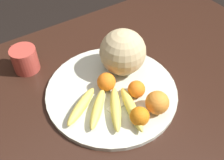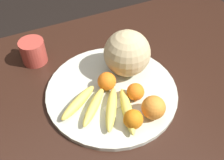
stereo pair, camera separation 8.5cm
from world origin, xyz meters
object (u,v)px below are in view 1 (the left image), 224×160
orange_back_left (106,82)px  ceramic_mug (24,59)px  orange_front_left (140,116)px  orange_mid_center (157,103)px  kitchen_table (102,113)px  orange_front_right (136,89)px  produce_tag (119,104)px  fruit_bowl (112,92)px  melon (123,52)px  banana_bunch (107,107)px

orange_back_left → ceramic_mug: 0.32m
orange_front_left → orange_mid_center: size_ratio=0.80×
kitchen_table → orange_front_right: 0.17m
orange_front_right → produce_tag: (-0.07, -0.00, -0.03)m
orange_front_right → orange_mid_center: size_ratio=0.78×
fruit_bowl → produce_tag: bearing=-102.5°
orange_back_left → melon: bearing=26.2°
melon → orange_front_right: size_ratio=2.82×
kitchen_table → orange_back_left: (0.03, 0.02, 0.13)m
fruit_bowl → orange_mid_center: (0.07, -0.15, 0.04)m
fruit_bowl → produce_tag: (-0.01, -0.06, 0.01)m
orange_front_right → kitchen_table: bearing=146.2°
kitchen_table → orange_back_left: size_ratio=25.76×
banana_bunch → ceramic_mug: ceramic_mug is taller
orange_front_right → produce_tag: size_ratio=0.61×
melon → ceramic_mug: (-0.29, 0.21, -0.05)m
banana_bunch → orange_front_right: bearing=127.7°
ceramic_mug → orange_mid_center: bearing=-57.6°
melon → produce_tag: melon is taller
orange_front_left → kitchen_table: bearing=103.6°
orange_front_left → orange_front_right: (0.06, 0.09, -0.00)m
melon → orange_front_right: bearing=-104.2°
orange_front_left → orange_mid_center: bearing=6.1°
kitchen_table → orange_mid_center: (0.11, -0.15, 0.14)m
ceramic_mug → fruit_bowl: bearing=-54.5°
orange_mid_center → ceramic_mug: (-0.27, 0.43, -0.01)m
produce_tag → orange_back_left: bearing=75.8°
kitchen_table → fruit_bowl: 0.10m
kitchen_table → melon: bearing=26.6°
banana_bunch → orange_mid_center: (0.13, -0.08, 0.02)m
melon → produce_tag: size_ratio=1.71×
banana_bunch → produce_tag: (0.05, 0.00, -0.02)m
orange_front_right → produce_tag: bearing=-178.7°
melon → orange_back_left: melon is taller
banana_bunch → orange_front_right: (0.12, 0.00, 0.01)m
orange_front_left → ceramic_mug: size_ratio=0.47×
orange_mid_center → melon: bearing=85.4°
melon → produce_tag: 0.18m
produce_tag → kitchen_table: bearing=99.9°
kitchen_table → fruit_bowl: bearing=-3.4°
orange_back_left → produce_tag: size_ratio=0.66×
banana_bunch → orange_front_left: size_ratio=4.09×
banana_bunch → orange_front_right: orange_front_right is taller
banana_bunch → orange_mid_center: 0.16m
fruit_bowl → orange_mid_center: size_ratio=6.01×
orange_front_left → orange_front_right: 0.11m
fruit_bowl → banana_bunch: 0.09m
kitchen_table → banana_bunch: 0.14m
produce_tag → orange_front_right: bearing=-10.7°
fruit_bowl → orange_front_left: orange_front_left is taller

